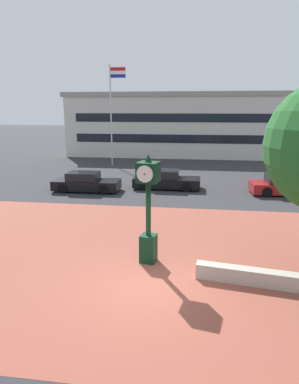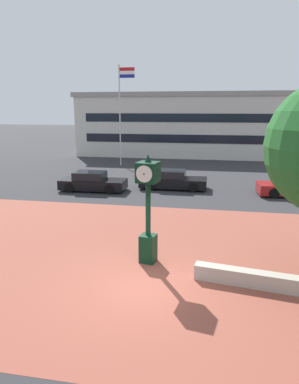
{
  "view_description": "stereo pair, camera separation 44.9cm",
  "coord_description": "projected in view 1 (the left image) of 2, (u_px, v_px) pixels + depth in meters",
  "views": [
    {
      "loc": [
        1.43,
        -9.42,
        5.38
      ],
      "look_at": [
        -0.16,
        2.02,
        2.53
      ],
      "focal_mm": 31.78,
      "sensor_mm": 36.0,
      "label": 1
    },
    {
      "loc": [
        1.88,
        -9.35,
        5.38
      ],
      "look_at": [
        -0.16,
        2.02,
        2.53
      ],
      "focal_mm": 31.78,
      "sensor_mm": 36.0,
      "label": 2
    }
  ],
  "objects": [
    {
      "name": "car_street_near",
      "position": [
        285.0,
        186.0,
        21.73
      ],
      "size": [
        4.46,
        2.04,
        1.28
      ],
      "rotation": [
        0.0,
        0.0,
        4.77
      ],
      "color": "maroon",
      "rests_on": "ground"
    },
    {
      "name": "civic_building",
      "position": [
        189.0,
        123.0,
        42.13
      ],
      "size": [
        27.78,
        12.83,
        7.12
      ],
      "color": "beige",
      "rests_on": "ground"
    },
    {
      "name": "car_street_far",
      "position": [
        86.0,
        183.0,
        22.63
      ],
      "size": [
        4.4,
        1.86,
        1.28
      ],
      "rotation": [
        0.0,
        0.0,
        4.73
      ],
      "color": "black",
      "rests_on": "ground"
    },
    {
      "name": "street_clock",
      "position": [
        148.0,
        207.0,
        11.78
      ],
      "size": [
        0.81,
        0.84,
        3.89
      ],
      "rotation": [
        0.0,
        0.0,
        -0.19
      ],
      "color": "black",
      "rests_on": "ground"
    },
    {
      "name": "car_street_mid",
      "position": [
        166.0,
        180.0,
        23.37
      ],
      "size": [
        4.55,
        1.89,
        1.28
      ],
      "rotation": [
        0.0,
        0.0,
        4.7
      ],
      "color": "black",
      "rests_on": "ground"
    },
    {
      "name": "flagpole_primary",
      "position": [
        112.0,
        108.0,
        31.78
      ],
      "size": [
        1.53,
        0.14,
        9.3
      ],
      "color": "silver",
      "rests_on": "ground"
    },
    {
      "name": "ground_plane",
      "position": [
        146.0,
        287.0,
        10.54
      ],
      "size": [
        200.0,
        200.0,
        0.0
      ],
      "primitive_type": "plane",
      "color": "#2D2D30"
    },
    {
      "name": "planter_wall",
      "position": [
        247.0,
        276.0,
        10.69
      ],
      "size": [
        3.22,
        0.9,
        0.5
      ],
      "primitive_type": "cube",
      "rotation": [
        0.0,
        0.0,
        -0.16
      ],
      "color": "#ADA393",
      "rests_on": "ground"
    },
    {
      "name": "plaza_brick_paving",
      "position": [
        155.0,
        255.0,
        12.8
      ],
      "size": [
        44.0,
        12.71,
        0.01
      ],
      "primitive_type": "cube",
      "color": "brown",
      "rests_on": "ground"
    }
  ]
}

